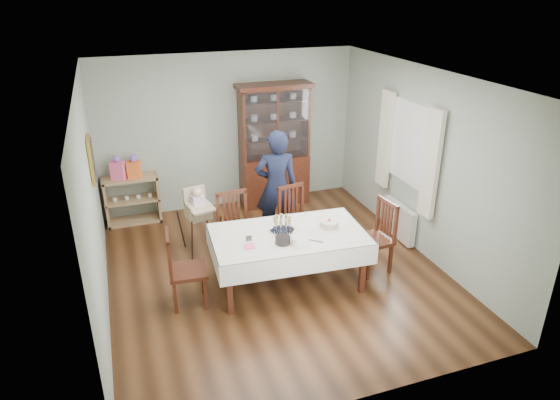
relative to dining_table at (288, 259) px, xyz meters
name	(u,v)px	position (x,y,z in m)	size (l,w,h in m)	color
floor	(275,271)	(-0.07, 0.36, -0.38)	(5.00, 5.00, 0.00)	#593319
room_shell	(262,145)	(-0.07, 0.89, 1.32)	(5.00, 5.00, 5.00)	#9EAA99
dining_table	(288,259)	(0.00, 0.00, 0.00)	(2.07, 1.28, 0.76)	#4A2212
china_cabinet	(274,144)	(0.68, 2.62, 0.74)	(1.30, 0.48, 2.18)	#4A2212
sideboard	(132,200)	(-1.82, 2.64, 0.02)	(0.90, 0.38, 0.80)	tan
picture_frame	(91,160)	(-2.29, 1.16, 1.27)	(0.04, 0.48, 0.58)	gold
window	(411,144)	(2.15, 0.66, 1.17)	(0.04, 1.02, 1.22)	white
curtain_left	(431,164)	(2.09, 0.04, 1.07)	(0.07, 0.30, 1.55)	silver
curtain_right	(385,139)	(2.09, 1.28, 1.07)	(0.07, 0.30, 1.55)	silver
radiator	(399,221)	(2.09, 0.66, -0.08)	(0.10, 0.80, 0.55)	white
chair_far_left	(237,244)	(-0.51, 0.73, -0.07)	(0.51, 0.51, 1.06)	#4A2212
chair_far_right	(297,233)	(0.43, 0.79, -0.08)	(0.53, 0.53, 1.02)	#4A2212
chair_end_left	(187,282)	(-1.35, 0.00, -0.08)	(0.49, 0.49, 1.01)	#4A2212
chair_end_right	(373,250)	(1.24, -0.04, -0.08)	(0.51, 0.51, 1.02)	#4A2212
woman	(276,187)	(0.26, 1.25, 0.51)	(0.65, 0.43, 1.78)	black
high_chair	(200,226)	(-0.94, 1.32, 0.01)	(0.53, 0.53, 1.01)	black
champagne_tray	(282,227)	(-0.05, 0.10, 0.44)	(0.33, 0.33, 0.20)	silver
birthday_cake	(329,224)	(0.56, -0.02, 0.43)	(0.28, 0.28, 0.19)	white
plate_stack_dark	(283,240)	(-0.16, -0.22, 0.42)	(0.19, 0.19, 0.09)	black
plate_stack_white	(300,240)	(0.04, -0.30, 0.42)	(0.22, 0.22, 0.09)	white
napkin_stack	(250,246)	(-0.58, -0.18, 0.38)	(0.13, 0.13, 0.02)	#FF5D93
cutlery	(246,239)	(-0.56, 0.03, 0.38)	(0.10, 0.14, 0.01)	silver
cake_knife	(313,241)	(0.23, -0.29, 0.38)	(0.27, 0.02, 0.01)	silver
gift_bag_pink	(118,169)	(-1.98, 2.62, 0.59)	(0.25, 0.21, 0.41)	#FF5D93
gift_bag_orange	(134,167)	(-1.73, 2.62, 0.59)	(0.24, 0.19, 0.39)	orange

